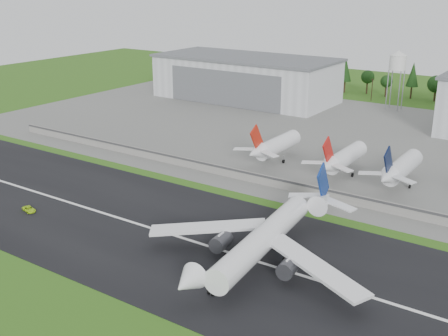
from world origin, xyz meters
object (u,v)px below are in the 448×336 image
Objects in this scene: ground_vehicle at (29,209)px; parked_jet_red_b at (342,159)px; parked_jet_red_a at (273,146)px; main_airliner at (261,245)px; parked_jet_navy at (399,169)px.

ground_vehicle is 98.74m from parked_jet_red_b.
parked_jet_red_a reaches higher than parked_jet_red_b.
ground_vehicle is at bearing 2.65° from main_airliner.
main_airliner is 70.79m from ground_vehicle.
parked_jet_red_b is at bearing -88.31° from main_airliner.
parked_jet_red_a is at bearing -179.99° from parked_jet_navy.
parked_jet_red_b is 1.00× the size of parked_jet_navy.
parked_jet_red_a is 1.00× the size of parked_jet_red_b.
main_airliner is 11.86× the size of ground_vehicle.
ground_vehicle is (-69.89, -10.48, -4.10)m from main_airliner.
parked_jet_red_b is (-8.91, 66.99, 1.26)m from main_airliner.
parked_jet_navy reaches higher than ground_vehicle.
main_airliner is at bearing -82.43° from parked_jet_red_b.
parked_jet_red_a is (35.11, 77.48, 5.42)m from ground_vehicle.
parked_jet_navy is (79.98, 77.49, 5.48)m from ground_vehicle.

